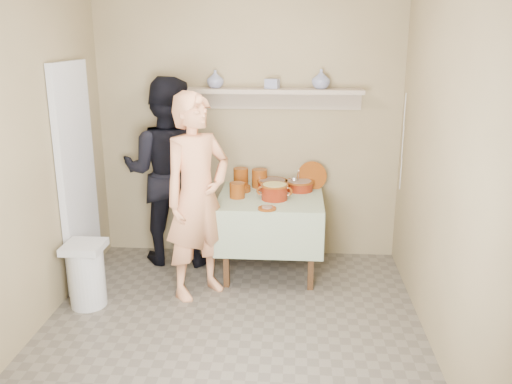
# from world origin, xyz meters

# --- Properties ---
(ground) EXTENTS (3.50, 3.50, 0.00)m
(ground) POSITION_xyz_m (0.00, 0.00, 0.00)
(ground) COLOR #625A4D
(ground) RESTS_ON ground
(tile_panel) EXTENTS (0.06, 0.70, 2.00)m
(tile_panel) POSITION_xyz_m (-1.46, 0.95, 1.00)
(tile_panel) COLOR silver
(tile_panel) RESTS_ON ground
(plate_stack_a) EXTENTS (0.14, 0.14, 0.19)m
(plate_stack_a) POSITION_xyz_m (-0.06, 1.55, 0.86)
(plate_stack_a) COLOR #692C0A
(plate_stack_a) RESTS_ON serving_table
(plate_stack_b) EXTENTS (0.15, 0.15, 0.18)m
(plate_stack_b) POSITION_xyz_m (0.13, 1.57, 0.85)
(plate_stack_b) COLOR #692C0A
(plate_stack_b) RESTS_ON serving_table
(bowl_stack) EXTENTS (0.14, 0.14, 0.14)m
(bowl_stack) POSITION_xyz_m (-0.06, 1.19, 0.83)
(bowl_stack) COLOR #692C0A
(bowl_stack) RESTS_ON serving_table
(empty_bowl) EXTENTS (0.18, 0.18, 0.05)m
(empty_bowl) POSITION_xyz_m (-0.04, 1.41, 0.79)
(empty_bowl) COLOR #692C0A
(empty_bowl) RESTS_ON serving_table
(propped_lid) EXTENTS (0.29, 0.12, 0.28)m
(propped_lid) POSITION_xyz_m (0.64, 1.58, 0.88)
(propped_lid) COLOR #692C0A
(propped_lid) RESTS_ON serving_table
(vase_right) EXTENTS (0.18, 0.18, 0.18)m
(vase_right) POSITION_xyz_m (0.70, 1.63, 1.81)
(vase_right) COLOR navy
(vase_right) RESTS_ON wall_shelf
(vase_left) EXTENTS (0.23, 0.23, 0.17)m
(vase_left) POSITION_xyz_m (-0.30, 1.64, 1.80)
(vase_left) COLOR navy
(vase_left) RESTS_ON wall_shelf
(ceramic_box) EXTENTS (0.15, 0.12, 0.09)m
(ceramic_box) POSITION_xyz_m (0.24, 1.62, 1.77)
(ceramic_box) COLOR navy
(ceramic_box) RESTS_ON wall_shelf
(person_cook) EXTENTS (0.76, 0.76, 1.78)m
(person_cook) POSITION_xyz_m (-0.35, 0.77, 0.89)
(person_cook) COLOR #E79663
(person_cook) RESTS_ON ground
(person_helper) EXTENTS (0.91, 0.72, 1.84)m
(person_helper) POSITION_xyz_m (-0.77, 1.49, 0.92)
(person_helper) COLOR black
(person_helper) RESTS_ON ground
(room_shell) EXTENTS (3.04, 3.54, 2.62)m
(room_shell) POSITION_xyz_m (0.00, 0.00, 1.61)
(room_shell) COLOR #99875E
(room_shell) RESTS_ON ground
(serving_table) EXTENTS (0.97, 0.97, 0.76)m
(serving_table) POSITION_xyz_m (0.25, 1.28, 0.64)
(serving_table) COLOR #4C2D16
(serving_table) RESTS_ON ground
(cazuela_meat_a) EXTENTS (0.30, 0.30, 0.10)m
(cazuela_meat_a) POSITION_xyz_m (0.26, 1.48, 0.82)
(cazuela_meat_a) COLOR #611004
(cazuela_meat_a) RESTS_ON serving_table
(cazuela_meat_b) EXTENTS (0.28, 0.28, 0.10)m
(cazuela_meat_b) POSITION_xyz_m (0.52, 1.48, 0.82)
(cazuela_meat_b) COLOR #611004
(cazuela_meat_b) RESTS_ON serving_table
(ladle) EXTENTS (0.08, 0.26, 0.19)m
(ladle) POSITION_xyz_m (0.47, 1.47, 0.87)
(ladle) COLOR silver
(ladle) RESTS_ON cazuela_meat_b
(cazuela_rice) EXTENTS (0.33, 0.25, 0.14)m
(cazuela_rice) POSITION_xyz_m (0.29, 1.17, 0.85)
(cazuela_rice) COLOR #611004
(cazuela_rice) RESTS_ON serving_table
(front_plate) EXTENTS (0.16, 0.16, 0.03)m
(front_plate) POSITION_xyz_m (0.24, 0.86, 0.77)
(front_plate) COLOR #692C0A
(front_plate) RESTS_ON serving_table
(wall_shelf) EXTENTS (1.80, 0.25, 0.21)m
(wall_shelf) POSITION_xyz_m (0.20, 1.65, 1.67)
(wall_shelf) COLOR tan
(wall_shelf) RESTS_ON room_shell
(trash_bin) EXTENTS (0.32, 0.32, 0.56)m
(trash_bin) POSITION_xyz_m (-1.26, 0.47, 0.28)
(trash_bin) COLOR silver
(trash_bin) RESTS_ON ground
(electrical_cord) EXTENTS (0.01, 0.05, 0.90)m
(electrical_cord) POSITION_xyz_m (1.47, 1.48, 1.25)
(electrical_cord) COLOR silver
(electrical_cord) RESTS_ON wall_shelf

